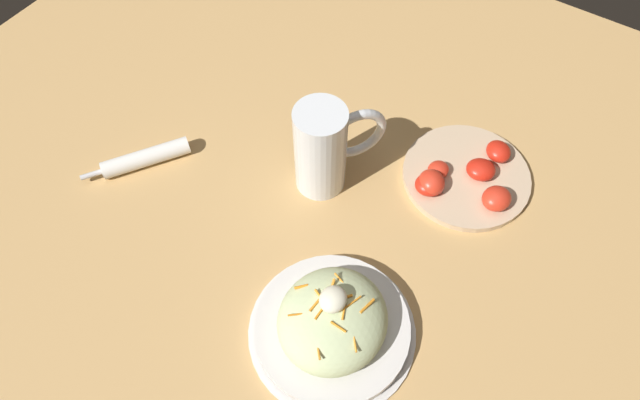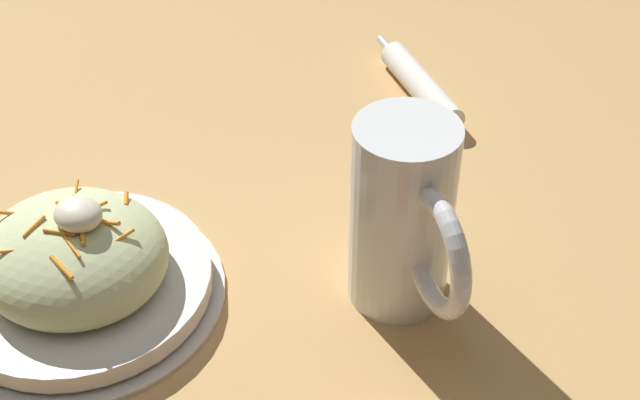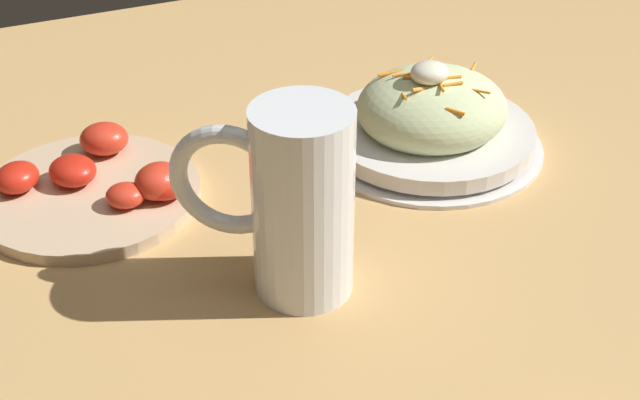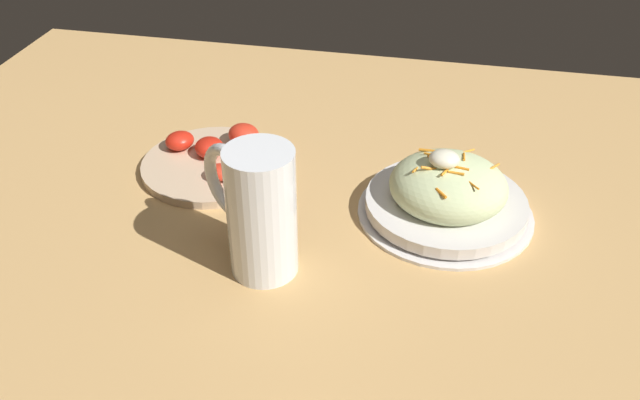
% 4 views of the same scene
% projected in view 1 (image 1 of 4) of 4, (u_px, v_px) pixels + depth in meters
% --- Properties ---
extents(ground_plane, '(1.43, 1.43, 0.00)m').
position_uv_depth(ground_plane, '(280.00, 187.00, 0.92)').
color(ground_plane, tan).
extents(salad_plate, '(0.24, 0.24, 0.10)m').
position_uv_depth(salad_plate, '(332.00, 323.00, 0.76)').
color(salad_plate, silver).
rests_on(salad_plate, ground_plane).
extents(beer_mug, '(0.14, 0.11, 0.17)m').
position_uv_depth(beer_mug, '(323.00, 152.00, 0.86)').
color(beer_mug, white).
rests_on(beer_mug, ground_plane).
extents(napkin_roll, '(0.16, 0.12, 0.03)m').
position_uv_depth(napkin_roll, '(145.00, 158.00, 0.93)').
color(napkin_roll, white).
rests_on(napkin_roll, ground_plane).
extents(tomato_plate, '(0.21, 0.21, 0.05)m').
position_uv_depth(tomato_plate, '(465.00, 177.00, 0.91)').
color(tomato_plate, '#D1B28E').
rests_on(tomato_plate, ground_plane).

